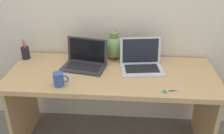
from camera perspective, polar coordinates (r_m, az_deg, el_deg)
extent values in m
cube|color=beige|center=(2.22, 0.73, 14.37)|extent=(4.40, 0.04, 2.40)
cube|color=tan|center=(2.05, 0.00, -1.74)|extent=(1.69, 0.67, 0.04)
cube|color=tan|center=(2.43, -19.47, -8.42)|extent=(0.03, 0.57, 0.68)
cube|color=tan|center=(2.34, 20.33, -10.10)|extent=(0.03, 0.57, 0.68)
cube|color=#333338|center=(2.11, -6.44, -0.10)|extent=(0.39, 0.28, 0.01)
cube|color=black|center=(2.11, -6.45, 0.12)|extent=(0.30, 0.18, 0.00)
cube|color=#333338|center=(2.14, -5.65, 3.82)|extent=(0.35, 0.09, 0.22)
cube|color=black|center=(2.14, -5.65, 3.82)|extent=(0.31, 0.09, 0.19)
cube|color=silver|center=(2.08, 6.76, -0.55)|extent=(0.37, 0.29, 0.01)
cube|color=black|center=(2.08, 6.77, -0.33)|extent=(0.29, 0.18, 0.00)
cube|color=silver|center=(2.12, 6.47, 3.71)|extent=(0.35, 0.09, 0.23)
cube|color=black|center=(2.12, 6.47, 3.71)|extent=(0.30, 0.08, 0.20)
ellipsoid|color=#75934C|center=(2.24, 0.52, 4.47)|extent=(0.17, 0.17, 0.21)
cylinder|color=#75934C|center=(2.19, 0.53, 7.29)|extent=(0.08, 0.08, 0.05)
cylinder|color=#335199|center=(1.88, -12.07, -2.76)|extent=(0.08, 0.08, 0.10)
torus|color=#335199|center=(1.86, -10.61, -2.69)|extent=(0.06, 0.01, 0.06)
cylinder|color=black|center=(2.38, -19.04, 3.06)|extent=(0.07, 0.07, 0.11)
cylinder|color=#D83359|center=(2.35, -19.09, 4.13)|extent=(0.02, 0.02, 0.15)
cylinder|color=#338CBF|center=(2.35, -19.20, 3.95)|extent=(0.01, 0.01, 0.14)
cylinder|color=orange|center=(2.36, -18.89, 4.16)|extent=(0.01, 0.02, 0.14)
cylinder|color=#D83359|center=(2.37, -19.47, 4.28)|extent=(0.01, 0.02, 0.15)
cube|color=#B7B7BC|center=(1.86, 14.06, -5.19)|extent=(0.10, 0.05, 0.00)
cube|color=#B7B7BC|center=(1.85, 14.12, -5.27)|extent=(0.10, 0.03, 0.00)
torus|color=#4CA566|center=(1.82, 11.87, -5.57)|extent=(0.04, 0.04, 0.01)
torus|color=#4CA566|center=(1.83, 11.73, -5.37)|extent=(0.04, 0.04, 0.01)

